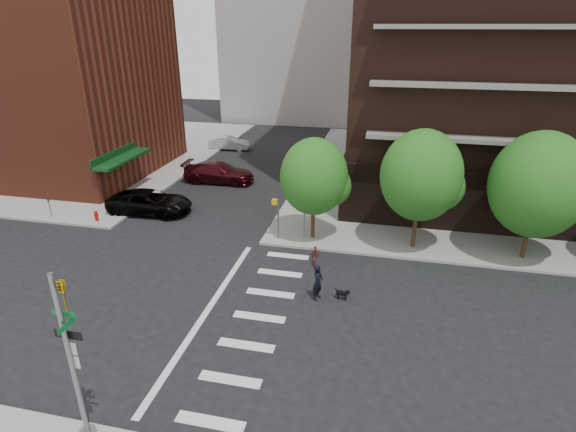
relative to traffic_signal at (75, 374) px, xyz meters
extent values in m
plane|color=black|center=(0.47, 7.49, -2.70)|extent=(120.00, 120.00, 0.00)
cube|color=gray|center=(20.97, 30.99, -2.62)|extent=(39.00, 33.00, 0.15)
cube|color=gray|center=(-24.03, 30.99, -2.62)|extent=(31.00, 33.00, 0.15)
cube|color=silver|center=(3.47, 1.49, -2.69)|extent=(2.40, 0.50, 0.01)
cube|color=silver|center=(3.47, 3.49, -2.69)|extent=(2.40, 0.50, 0.01)
cube|color=silver|center=(3.47, 5.49, -2.69)|extent=(2.40, 0.50, 0.01)
cube|color=silver|center=(3.47, 7.49, -2.69)|extent=(2.40, 0.50, 0.01)
cube|color=silver|center=(3.47, 9.49, -2.69)|extent=(2.40, 0.50, 0.01)
cube|color=silver|center=(3.47, 11.49, -2.69)|extent=(2.40, 0.50, 0.01)
cube|color=silver|center=(3.47, 13.49, -2.69)|extent=(2.40, 0.50, 0.01)
cube|color=silver|center=(0.97, 7.49, -2.69)|extent=(0.30, 13.00, 0.01)
cube|color=black|center=(18.47, 31.49, -0.55)|extent=(25.50, 25.50, 4.00)
cube|color=maroon|center=(-21.53, 25.49, 7.45)|extent=(20.00, 15.00, 20.00)
cube|color=#0C3814|center=(-10.83, 20.49, 0.25)|extent=(1.40, 6.00, 0.20)
cylinder|color=#301E11|center=(4.47, 15.99, -1.40)|extent=(0.24, 0.24, 2.30)
sphere|color=#235B19|center=(4.47, 15.99, 1.35)|extent=(4.00, 4.00, 4.00)
cylinder|color=#301E11|center=(10.47, 15.99, -1.25)|extent=(0.24, 0.24, 2.60)
sphere|color=#235B19|center=(10.47, 15.99, 1.85)|extent=(4.50, 4.50, 4.50)
cylinder|color=#301E11|center=(16.47, 15.99, -1.40)|extent=(0.24, 0.24, 2.30)
sphere|color=#235B19|center=(16.47, 15.99, 1.75)|extent=(5.00, 5.00, 5.00)
cylinder|color=slate|center=(-0.03, -0.01, 0.45)|extent=(0.16, 0.16, 6.00)
imported|color=gold|center=(0.22, -0.01, 2.75)|extent=(0.16, 0.20, 1.00)
cube|color=#0A5926|center=(-0.03, 0.14, 2.05)|extent=(0.75, 0.02, 0.18)
cube|color=#0A5926|center=(0.12, -0.01, 1.80)|extent=(0.02, 0.75, 0.18)
cube|color=black|center=(-0.03, 0.11, 1.35)|extent=(0.90, 0.02, 0.28)
cube|color=silver|center=(-0.03, 0.11, 0.85)|extent=(0.32, 0.02, 0.42)
cube|color=silver|center=(-0.03, 0.11, 0.35)|extent=(0.32, 0.02, 0.42)
cylinder|color=slate|center=(2.47, 15.29, -1.25)|extent=(0.10, 0.10, 2.60)
cube|color=gold|center=(2.27, 15.29, -0.15)|extent=(0.32, 0.25, 0.32)
cylinder|color=slate|center=(3.97, 15.79, -1.45)|extent=(0.08, 0.08, 2.20)
cube|color=gold|center=(3.97, 15.64, -0.55)|extent=(0.64, 0.02, 0.64)
cylinder|color=#A50C0C|center=(-10.03, 15.29, -2.25)|extent=(0.22, 0.22, 0.60)
sphere|color=#A50C0C|center=(-10.03, 15.29, -1.94)|extent=(0.24, 0.24, 0.24)
cylinder|color=black|center=(-13.53, 15.29, -2.00)|extent=(0.05, 0.05, 1.10)
cube|color=black|center=(-13.53, 15.29, -1.34)|extent=(0.10, 0.08, 0.22)
imported|color=black|center=(-7.36, 17.68, -1.89)|extent=(2.94, 5.92, 1.61)
imported|color=#3C0B11|center=(-5.03, 25.04, -1.84)|extent=(2.59, 5.97, 1.71)
imported|color=#B8B9C0|center=(-7.73, 35.38, -2.00)|extent=(1.78, 4.32, 1.39)
imported|color=maroon|center=(5.07, 13.37, -2.25)|extent=(0.76, 1.75, 0.90)
imported|color=black|center=(5.81, 9.54, -1.79)|extent=(0.76, 0.60, 1.83)
cube|color=black|center=(6.95, 9.75, -2.36)|extent=(0.56, 0.26, 0.21)
cube|color=black|center=(7.25, 9.71, -2.23)|extent=(0.17, 0.15, 0.16)
cylinder|color=black|center=(7.12, 9.81, -2.58)|extent=(0.05, 0.05, 0.23)
cylinder|color=black|center=(6.79, 9.70, -2.58)|extent=(0.05, 0.05, 0.23)
camera|label=1|loc=(8.41, -8.76, 9.56)|focal=28.00mm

